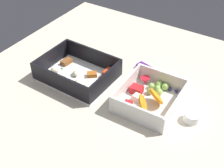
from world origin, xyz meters
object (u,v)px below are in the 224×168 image
Objects in this scene: fruit_bowl at (150,97)px; paper_cup_liner at (192,117)px; candy_bar at (148,69)px; pasta_container at (78,73)px.

fruit_bowl is 4.34× the size of paper_cup_liner.
fruit_bowl reaches higher than candy_bar.
paper_cup_liner is at bearing 3.89° from pasta_container.
pasta_container is 19.86cm from candy_bar.
pasta_container is at bearing -138.35° from candy_bar.
candy_bar is (14.82, 13.18, -1.15)cm from pasta_container.
candy_bar is 21.17cm from paper_cup_liner.
paper_cup_liner is at bearing -33.37° from candy_bar.
pasta_container is 1.22× the size of fruit_bowl.
fruit_bowl reaches higher than paper_cup_liner.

